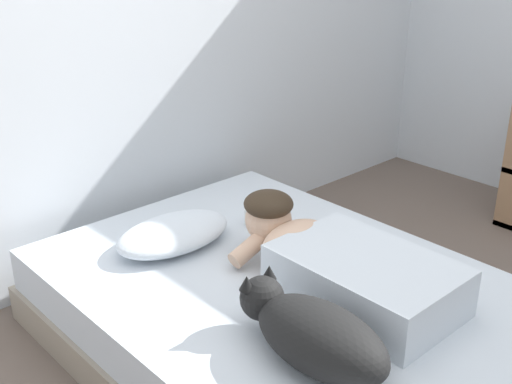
{
  "coord_description": "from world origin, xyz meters",
  "views": [
    {
      "loc": [
        -1.6,
        -1.08,
        1.6
      ],
      "look_at": [
        0.01,
        0.68,
        0.59
      ],
      "focal_mm": 44.82,
      "sensor_mm": 36.0,
      "label": 1
    }
  ],
  "objects_px": {
    "cell_phone": "(355,301)",
    "pillow": "(174,233)",
    "bed": "(289,321)",
    "person_lying": "(336,262)",
    "coffee_cup": "(255,216)",
    "dog": "(313,333)"
  },
  "relations": [
    {
      "from": "bed",
      "to": "pillow",
      "type": "bearing_deg",
      "value": 104.86
    },
    {
      "from": "person_lying",
      "to": "cell_phone",
      "type": "relative_size",
      "value": 6.57
    },
    {
      "from": "bed",
      "to": "coffee_cup",
      "type": "distance_m",
      "value": 0.57
    },
    {
      "from": "bed",
      "to": "person_lying",
      "type": "relative_size",
      "value": 2.17
    },
    {
      "from": "pillow",
      "to": "coffee_cup",
      "type": "bearing_deg",
      "value": -11.39
    },
    {
      "from": "dog",
      "to": "coffee_cup",
      "type": "xyz_separation_m",
      "value": [
        0.53,
        0.84,
        -0.07
      ]
    },
    {
      "from": "dog",
      "to": "cell_phone",
      "type": "height_order",
      "value": "dog"
    },
    {
      "from": "dog",
      "to": "cell_phone",
      "type": "xyz_separation_m",
      "value": [
        0.36,
        0.12,
        -0.1
      ]
    },
    {
      "from": "pillow",
      "to": "bed",
      "type": "bearing_deg",
      "value": -75.14
    },
    {
      "from": "bed",
      "to": "person_lying",
      "type": "height_order",
      "value": "person_lying"
    },
    {
      "from": "bed",
      "to": "pillow",
      "type": "xyz_separation_m",
      "value": [
        -0.14,
        0.54,
        0.23
      ]
    },
    {
      "from": "pillow",
      "to": "dog",
      "type": "distance_m",
      "value": 0.93
    },
    {
      "from": "bed",
      "to": "coffee_cup",
      "type": "bearing_deg",
      "value": 62.35
    },
    {
      "from": "bed",
      "to": "cell_phone",
      "type": "bearing_deg",
      "value": -73.26
    },
    {
      "from": "person_lying",
      "to": "coffee_cup",
      "type": "bearing_deg",
      "value": 76.7
    },
    {
      "from": "bed",
      "to": "dog",
      "type": "relative_size",
      "value": 3.47
    },
    {
      "from": "pillow",
      "to": "dog",
      "type": "xyz_separation_m",
      "value": [
        -0.14,
        -0.92,
        0.05
      ]
    },
    {
      "from": "bed",
      "to": "cell_phone",
      "type": "distance_m",
      "value": 0.32
    },
    {
      "from": "cell_phone",
      "to": "pillow",
      "type": "bearing_deg",
      "value": 105.46
    },
    {
      "from": "pillow",
      "to": "cell_phone",
      "type": "xyz_separation_m",
      "value": [
        0.22,
        -0.8,
        -0.05
      ]
    },
    {
      "from": "pillow",
      "to": "coffee_cup",
      "type": "relative_size",
      "value": 4.16
    },
    {
      "from": "pillow",
      "to": "dog",
      "type": "relative_size",
      "value": 0.9
    }
  ]
}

